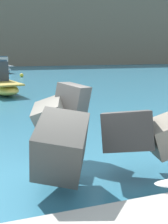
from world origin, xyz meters
TOP-DOWN VIEW (x-y plane):
  - ground_plane at (0.00, 0.00)m, footprint 400.00×400.00m
  - boat_mid_left at (0.39, 35.69)m, footprint 3.16×5.65m
  - mooring_buoy_inner at (2.16, 27.66)m, footprint 0.44×0.44m
  - headland_bluff at (14.87, 70.66)m, footprint 95.98×32.39m

SIDE VIEW (x-z plane):
  - ground_plane at x=0.00m, z-range 0.00..0.00m
  - mooring_buoy_inner at x=2.16m, z-range 0.00..0.44m
  - boat_mid_left at x=0.39m, z-range -0.42..1.91m
  - headland_bluff at x=14.87m, z-range 0.02..16.71m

